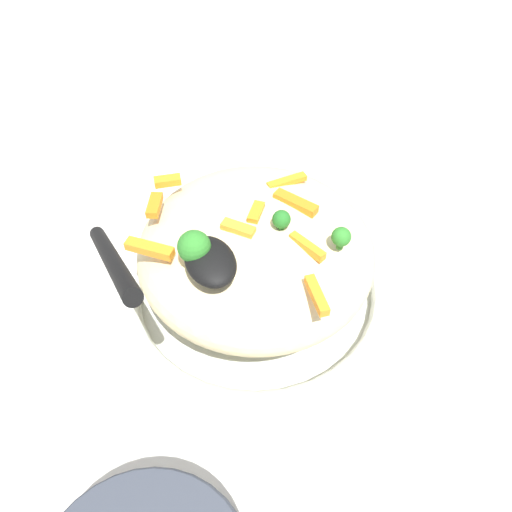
% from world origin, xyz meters
% --- Properties ---
extents(ground_plane, '(2.40, 2.40, 0.00)m').
position_xyz_m(ground_plane, '(0.00, 0.00, 0.00)').
color(ground_plane, beige).
extents(serving_bowl, '(0.28, 0.28, 0.05)m').
position_xyz_m(serving_bowl, '(0.00, 0.00, 0.03)').
color(serving_bowl, silver).
rests_on(serving_bowl, ground_plane).
extents(pasta_mound, '(0.23, 0.23, 0.10)m').
position_xyz_m(pasta_mound, '(0.00, 0.00, 0.09)').
color(pasta_mound, beige).
rests_on(pasta_mound, serving_bowl).
extents(carrot_piece_0, '(0.03, 0.02, 0.01)m').
position_xyz_m(carrot_piece_0, '(0.00, -0.00, 0.14)').
color(carrot_piece_0, orange).
rests_on(carrot_piece_0, pasta_mound).
extents(carrot_piece_1, '(0.04, 0.02, 0.01)m').
position_xyz_m(carrot_piece_1, '(-0.05, -0.03, 0.14)').
color(carrot_piece_1, orange).
rests_on(carrot_piece_1, pasta_mound).
extents(carrot_piece_2, '(0.03, 0.03, 0.01)m').
position_xyz_m(carrot_piece_2, '(-0.01, 0.02, 0.14)').
color(carrot_piece_2, orange).
rests_on(carrot_piece_2, pasta_mound).
extents(carrot_piece_3, '(0.04, 0.03, 0.01)m').
position_xyz_m(carrot_piece_3, '(0.00, -0.04, 0.14)').
color(carrot_piece_3, orange).
rests_on(carrot_piece_3, pasta_mound).
extents(carrot_piece_4, '(0.01, 0.04, 0.01)m').
position_xyz_m(carrot_piece_4, '(0.03, -0.05, 0.13)').
color(carrot_piece_4, orange).
rests_on(carrot_piece_4, pasta_mound).
extents(carrot_piece_5, '(0.04, 0.01, 0.01)m').
position_xyz_m(carrot_piece_5, '(-0.10, -0.01, 0.14)').
color(carrot_piece_5, orange).
rests_on(carrot_piece_5, pasta_mound).
extents(carrot_piece_6, '(0.04, 0.04, 0.01)m').
position_xyz_m(carrot_piece_6, '(0.00, 0.10, 0.14)').
color(carrot_piece_6, orange).
rests_on(carrot_piece_6, pasta_mound).
extents(carrot_piece_7, '(0.02, 0.03, 0.01)m').
position_xyz_m(carrot_piece_7, '(0.08, 0.06, 0.14)').
color(carrot_piece_7, orange).
rests_on(carrot_piece_7, pasta_mound).
extents(carrot_piece_8, '(0.03, 0.02, 0.01)m').
position_xyz_m(carrot_piece_8, '(0.05, 0.08, 0.14)').
color(carrot_piece_8, orange).
rests_on(carrot_piece_8, pasta_mound).
extents(broccoli_floret_0, '(0.02, 0.02, 0.02)m').
position_xyz_m(broccoli_floret_0, '(-0.02, -0.01, 0.15)').
color(broccoli_floret_0, '#205B1C').
rests_on(broccoli_floret_0, pasta_mound).
extents(broccoli_floret_1, '(0.02, 0.02, 0.02)m').
position_xyz_m(broccoli_floret_1, '(-0.06, -0.05, 0.14)').
color(broccoli_floret_1, '#296820').
rests_on(broccoli_floret_1, pasta_mound).
extents(broccoli_floret_2, '(0.03, 0.03, 0.03)m').
position_xyz_m(broccoli_floret_2, '(-0.03, 0.07, 0.15)').
color(broccoli_floret_2, '#296820').
rests_on(broccoli_floret_2, pasta_mound).
extents(serving_spoon, '(0.15, 0.10, 0.09)m').
position_xyz_m(serving_spoon, '(-0.04, 0.08, 0.16)').
color(serving_spoon, black).
rests_on(serving_spoon, pasta_mound).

